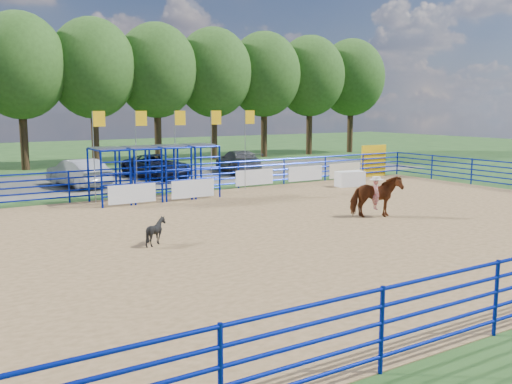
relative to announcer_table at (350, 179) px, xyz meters
The scene contains 12 objects.
ground 11.29m from the announcer_table, 139.56° to the right, with size 120.00×120.00×0.00m, color #315823.
arena_dirt 11.29m from the announcer_table, 139.56° to the right, with size 30.00×20.00×0.02m, color #A17E50.
gravel_strip 12.95m from the announcer_table, 131.59° to the left, with size 40.00×10.00×0.01m, color #68675D.
announcer_table is the anchor object (origin of this frame).
horse_and_rider 9.00m from the announcer_table, 124.93° to the right, with size 2.18×1.58×2.24m.
calf 15.96m from the announcer_table, 153.84° to the right, with size 0.71×0.80×0.88m, color black.
car_b 15.03m from the announcer_table, 148.34° to the left, with size 1.64×4.69×1.55m, color #919398.
car_c 12.06m from the announcer_table, 128.50° to the left, with size 2.39×5.19×1.44m, color #141832.
car_d 9.51m from the announcer_table, 100.36° to the left, with size 2.10×5.16×1.50m, color #59595B.
perimeter_fence 11.29m from the announcer_table, 139.56° to the right, with size 30.10×20.10×1.50m.
chute_assembly 10.63m from the announcer_table, behind, with size 19.32×2.41×4.20m.
treeline 21.75m from the announcer_table, 114.69° to the left, with size 56.40×6.40×11.24m.
Camera 1 is at (-12.47, -16.44, 4.37)m, focal length 40.00 mm.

